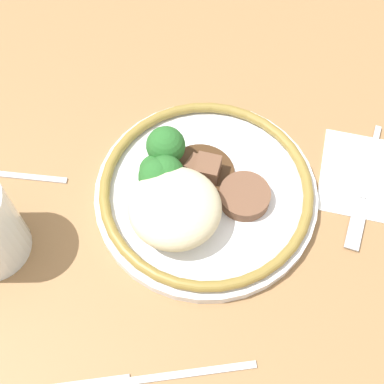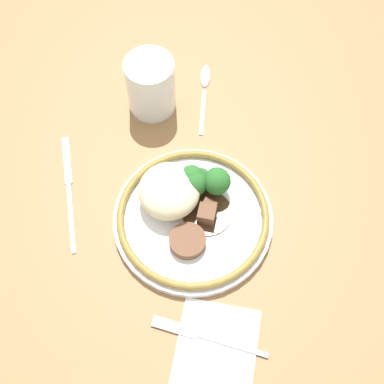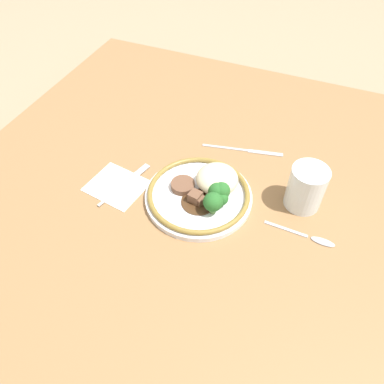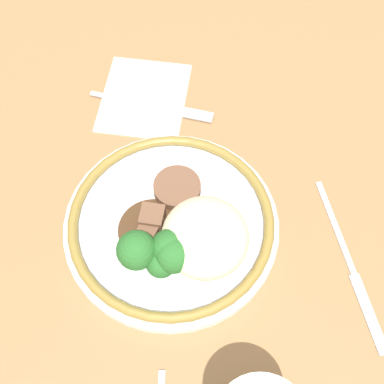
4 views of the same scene
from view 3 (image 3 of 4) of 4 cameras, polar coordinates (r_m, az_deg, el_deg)
ground_plane at (r=0.94m, az=1.66°, el=-1.66°), size 8.00×8.00×0.00m
dining_table at (r=0.92m, az=1.70°, el=-0.66°), size 1.22×1.19×0.05m
napkin at (r=0.93m, az=-11.39°, el=0.92°), size 0.15×0.13×0.00m
plate at (r=0.87m, az=2.04°, el=0.04°), size 0.25×0.25×0.07m
juice_glass at (r=0.88m, az=16.90°, el=0.36°), size 0.08×0.08×0.11m
fork at (r=0.93m, az=-9.54°, el=1.77°), size 0.06×0.17×0.00m
knife at (r=1.01m, az=8.21°, el=6.28°), size 0.21×0.05×0.00m
spoon at (r=0.85m, az=18.01°, el=-6.75°), size 0.16×0.02×0.01m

